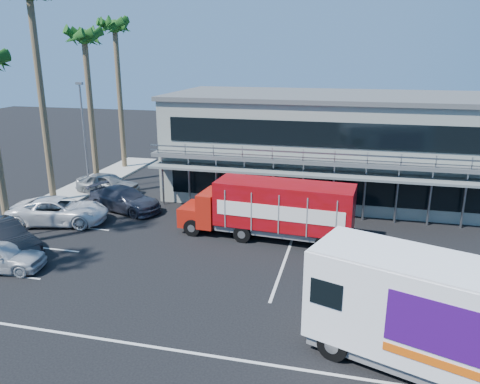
# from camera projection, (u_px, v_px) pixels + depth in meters

# --- Properties ---
(ground) EXTENTS (120.00, 120.00, 0.00)m
(ground) POSITION_uv_depth(u_px,v_px,m) (235.00, 277.00, 21.97)
(ground) COLOR black
(ground) RESTS_ON ground
(building) EXTENTS (22.40, 12.00, 7.30)m
(building) POSITION_uv_depth(u_px,v_px,m) (325.00, 144.00, 34.14)
(building) COLOR gray
(building) RESTS_ON ground
(curb_strip) EXTENTS (3.00, 32.00, 0.16)m
(curb_strip) POSITION_uv_depth(u_px,v_px,m) (38.00, 210.00, 30.93)
(curb_strip) COLOR #A5A399
(curb_strip) RESTS_ON ground
(palm_d) EXTENTS (2.80, 2.80, 14.75)m
(palm_d) POSITION_uv_depth(u_px,v_px,m) (31.00, 7.00, 29.19)
(palm_d) COLOR brown
(palm_d) RESTS_ON ground
(palm_e) EXTENTS (2.80, 2.80, 12.25)m
(palm_e) POSITION_uv_depth(u_px,v_px,m) (85.00, 46.00, 34.37)
(palm_e) COLOR brown
(palm_e) RESTS_ON ground
(palm_f) EXTENTS (2.80, 2.80, 13.25)m
(palm_f) POSITION_uv_depth(u_px,v_px,m) (115.00, 35.00, 39.32)
(palm_f) COLOR brown
(palm_f) RESTS_ON ground
(light_pole_far) EXTENTS (0.50, 0.25, 8.09)m
(light_pole_far) POSITION_uv_depth(u_px,v_px,m) (84.00, 132.00, 34.14)
(light_pole_far) COLOR gray
(light_pole_far) RESTS_ON ground
(red_truck) EXTENTS (9.95, 3.11, 3.30)m
(red_truck) POSITION_uv_depth(u_px,v_px,m) (272.00, 208.00, 25.97)
(red_truck) COLOR #A5180D
(red_truck) RESTS_ON ground
(white_van) EXTENTS (8.38, 5.24, 3.87)m
(white_van) POSITION_uv_depth(u_px,v_px,m) (433.00, 315.00, 14.96)
(white_van) COLOR white
(white_van) RESTS_ON ground
(parked_car_b) EXTENTS (5.46, 3.73, 1.70)m
(parked_car_b) POSITION_uv_depth(u_px,v_px,m) (1.00, 238.00, 24.30)
(parked_car_b) COLOR black
(parked_car_b) RESTS_ON ground
(parked_car_c) EXTENTS (6.30, 3.95, 1.62)m
(parked_car_c) POSITION_uv_depth(u_px,v_px,m) (59.00, 211.00, 28.61)
(parked_car_c) COLOR silver
(parked_car_c) RESTS_ON ground
(parked_car_d) EXTENTS (5.73, 3.65, 1.55)m
(parked_car_d) POSITION_uv_depth(u_px,v_px,m) (125.00, 199.00, 30.98)
(parked_car_d) COLOR #2B2E3A
(parked_car_d) RESTS_ON ground
(parked_car_e) EXTENTS (4.70, 2.03, 1.58)m
(parked_car_e) POSITION_uv_depth(u_px,v_px,m) (108.00, 183.00, 34.63)
(parked_car_e) COLOR gray
(parked_car_e) RESTS_ON ground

